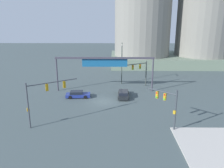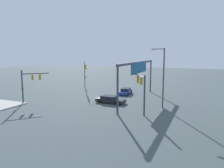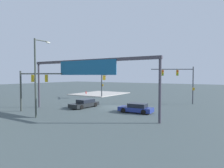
{
  "view_description": "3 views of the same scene",
  "coord_description": "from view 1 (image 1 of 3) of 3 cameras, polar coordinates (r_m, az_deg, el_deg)",
  "views": [
    {
      "loc": [
        1.95,
        -37.76,
        14.36
      ],
      "look_at": [
        1.47,
        2.11,
        2.59
      ],
      "focal_mm": 37.17,
      "sensor_mm": 36.0,
      "label": 1
    },
    {
      "loc": [
        35.77,
        16.79,
        8.18
      ],
      "look_at": [
        -2.86,
        0.02,
        2.21
      ],
      "focal_mm": 34.81,
      "sensor_mm": 36.0,
      "label": 2
    },
    {
      "loc": [
        -16.39,
        25.81,
        4.83
      ],
      "look_at": [
        2.11,
        -2.79,
        3.34
      ],
      "focal_mm": 32.9,
      "sensor_mm": 36.0,
      "label": 3
    }
  ],
  "objects": [
    {
      "name": "sedan_car_approaching",
      "position": [
        42.57,
        2.81,
        -2.47
      ],
      "size": [
        2.08,
        4.94,
        1.21
      ],
      "rotation": [
        0.0,
        0.0,
        1.53
      ],
      "color": "black",
      "rests_on": "ground"
    },
    {
      "name": "ground_plane",
      "position": [
        40.44,
        -2.13,
        -4.37
      ],
      "size": [
        179.1,
        179.1,
        0.0
      ],
      "primitive_type": "plane",
      "color": "#425052"
    },
    {
      "name": "streetlamp_curved_arm",
      "position": [
        49.52,
        2.43,
        5.67
      ],
      "size": [
        0.31,
        2.24,
        8.96
      ],
      "rotation": [
        0.0,
        0.0,
        -1.59
      ],
      "color": "#37403B",
      "rests_on": "ground"
    },
    {
      "name": "traffic_signal_cross_street",
      "position": [
        32.11,
        -16.55,
        -2.35
      ],
      "size": [
        6.18,
        4.02,
        6.22
      ],
      "rotation": [
        0.0,
        0.0,
        0.59
      ],
      "color": "#3A3D45",
      "rests_on": "ground"
    },
    {
      "name": "traffic_signal_opposite_side",
      "position": [
        48.08,
        7.06,
        3.61
      ],
      "size": [
        4.91,
        3.03,
        5.38
      ],
      "rotation": [
        0.0,
        0.0,
        -2.6
      ],
      "color": "#363D3A",
      "rests_on": "ground"
    },
    {
      "name": "traffic_signal_near_corner",
      "position": [
        30.84,
        13.71,
        -4.45
      ],
      "size": [
        3.36,
        3.25,
        5.52
      ],
      "rotation": [
        0.0,
        0.0,
        2.42
      ],
      "color": "#333A40",
      "rests_on": "ground"
    },
    {
      "name": "sedan_car_waiting_far",
      "position": [
        42.76,
        -8.43,
        -2.55
      ],
      "size": [
        4.49,
        2.08,
        1.21
      ],
      "rotation": [
        0.0,
        0.0,
        0.07
      ],
      "color": "navy",
      "rests_on": "ground"
    },
    {
      "name": "overhead_sign_gantry",
      "position": [
        44.84,
        -1.82,
        5.2
      ],
      "size": [
        19.08,
        0.43,
        6.77
      ],
      "color": "#3E3A47",
      "rests_on": "ground"
    }
  ]
}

